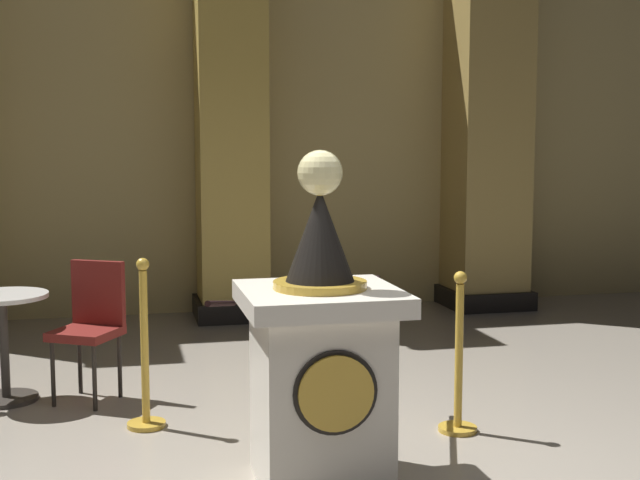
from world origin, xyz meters
name	(u,v)px	position (x,y,z in m)	size (l,w,h in m)	color
back_wall	(226,124)	(0.00, 4.96, 1.99)	(11.67, 0.16, 3.98)	tan
pedestal_clock	(320,359)	(-0.09, 0.16, 0.66)	(0.80, 0.80, 1.73)	silver
stanchion_near	(459,376)	(0.91, 0.74, 0.35)	(0.24, 0.24, 1.00)	gold
stanchion_far	(145,368)	(-0.96, 1.26, 0.38)	(0.24, 0.24, 1.07)	gold
velvet_rope	(300,304)	(-0.02, 1.00, 0.79)	(1.23, 1.21, 0.22)	black
column_right	(486,134)	(2.79, 4.52, 1.90)	(0.91, 0.91, 3.82)	black
column_centre_rear	(231,132)	(0.00, 4.52, 1.90)	(0.81, 0.81, 3.82)	black
cafe_table	(4,333)	(-1.89, 2.03, 0.48)	(0.61, 0.61, 0.75)	#332D28
cafe_chair_red	(91,318)	(-1.30, 1.94, 0.57)	(0.55, 0.55, 0.96)	black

